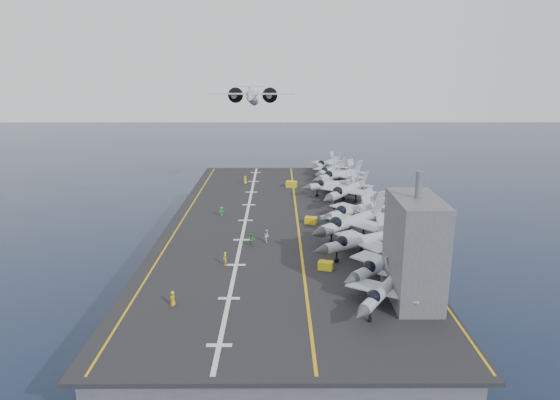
{
  "coord_description": "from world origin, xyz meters",
  "views": [
    {
      "loc": [
        -0.28,
        -82.61,
        36.42
      ],
      "look_at": [
        0.0,
        4.0,
        13.0
      ],
      "focal_mm": 32.0,
      "sensor_mm": 36.0,
      "label": 1
    }
  ],
  "objects_px": {
    "tow_cart_a": "(326,265)",
    "transport_plane": "(252,99)",
    "island_superstructure": "(415,237)",
    "fighter_jet_0": "(383,290)"
  },
  "relations": [
    {
      "from": "island_superstructure",
      "to": "tow_cart_a",
      "type": "relative_size",
      "value": 6.97
    },
    {
      "from": "island_superstructure",
      "to": "fighter_jet_0",
      "type": "xyz_separation_m",
      "value": [
        -3.81,
        -2.42,
        -5.3
      ]
    },
    {
      "from": "island_superstructure",
      "to": "transport_plane",
      "type": "distance_m",
      "value": 89.91
    },
    {
      "from": "fighter_jet_0",
      "to": "tow_cart_a",
      "type": "distance_m",
      "value": 12.21
    },
    {
      "from": "tow_cart_a",
      "to": "transport_plane",
      "type": "distance_m",
      "value": 80.9
    },
    {
      "from": "fighter_jet_0",
      "to": "tow_cart_a",
      "type": "xyz_separation_m",
      "value": [
        -5.27,
        10.89,
        -1.64
      ]
    },
    {
      "from": "island_superstructure",
      "to": "tow_cart_a",
      "type": "xyz_separation_m",
      "value": [
        -9.08,
        8.48,
        -6.94
      ]
    },
    {
      "from": "fighter_jet_0",
      "to": "tow_cart_a",
      "type": "relative_size",
      "value": 7.08
    },
    {
      "from": "fighter_jet_0",
      "to": "island_superstructure",
      "type": "bearing_deg",
      "value": 32.34
    },
    {
      "from": "island_superstructure",
      "to": "transport_plane",
      "type": "bearing_deg",
      "value": 104.61
    }
  ]
}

